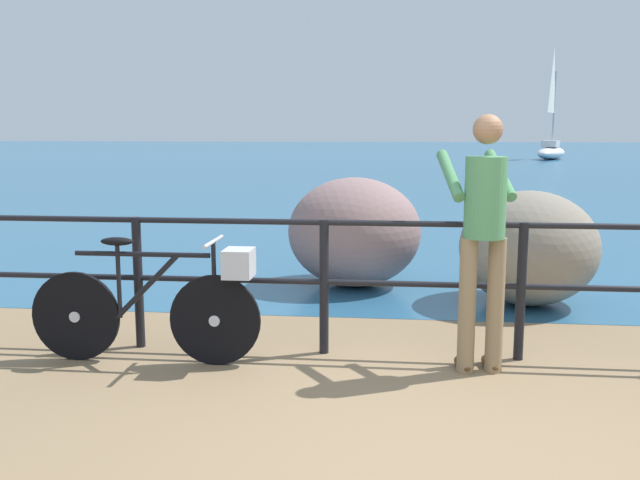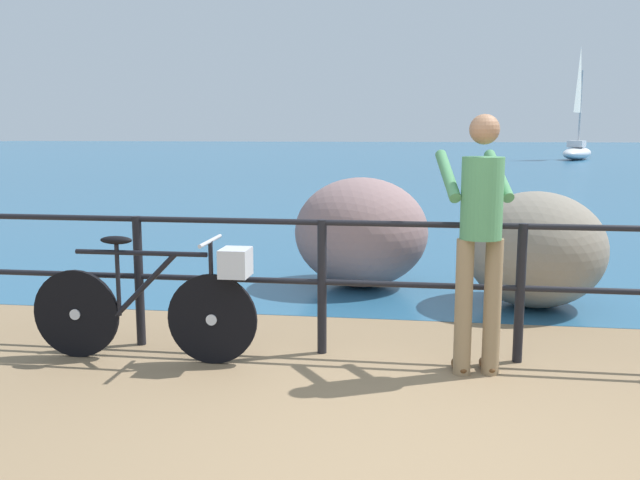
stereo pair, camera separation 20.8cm
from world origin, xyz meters
The scene contains 8 objects.
ground_plane centered at (0.00, 20.00, -0.05)m, with size 120.00×120.00×0.10m, color #846B4C.
sea_surface centered at (0.00, 47.82, 0.00)m, with size 120.00×90.00×0.01m, color #285B7F.
promenade_railing centered at (0.00, 1.82, 0.64)m, with size 7.28×0.07×1.02m.
bicycle centered at (-1.84, 1.47, 0.46)m, with size 1.70×0.48×0.92m.
person_at_railing centered at (0.40, 1.54, 0.99)m, with size 0.53×0.67×1.78m.
breakwater_boulder_main centered at (1.09, 3.52, 0.55)m, with size 1.32×1.34×1.10m.
breakwater_boulder_left centered at (-0.63, 4.15, 0.59)m, with size 1.43×1.37×1.18m.
sailboat centered at (8.65, 37.50, 0.71)m, with size 2.87×4.56×6.16m.
Camera 2 is at (-0.01, -3.19, 1.68)m, focal length 38.83 mm.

